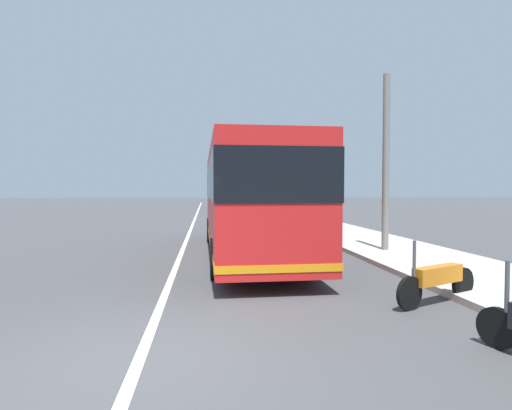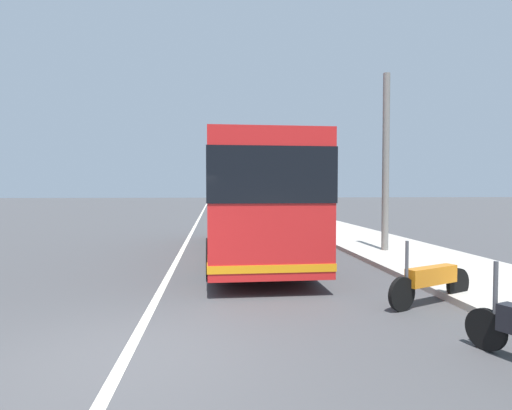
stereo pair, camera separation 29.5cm
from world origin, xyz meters
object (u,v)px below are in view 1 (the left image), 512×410
Objects in this scene: coach_bus at (249,195)px; utility_pole at (386,164)px; car_oncoming at (225,205)px; car_ahead_same_lane at (216,201)px; motorcycle_far_end at (437,280)px.

utility_pole is (-0.28, -4.65, 1.05)m from coach_bus.
car_oncoming is 27.11m from utility_pole.
coach_bus is 26.43m from car_oncoming.
car_ahead_same_lane is (12.36, 0.55, 0.02)m from car_oncoming.
coach_bus is at bearing 86.50° from utility_pole.
utility_pole is (-26.68, -4.26, 2.32)m from car_oncoming.
motorcycle_far_end is 0.51× the size of car_oncoming.
car_ahead_same_lane reaches higher than car_oncoming.
utility_pole is (-39.03, -4.81, 2.31)m from car_ahead_same_lane.
coach_bus reaches higher than car_oncoming.
car_ahead_same_lane is at bearing -0.30° from coach_bus.
car_oncoming is 0.67× the size of utility_pole.
coach_bus is 4.77m from utility_pole.
coach_bus reaches higher than car_ahead_same_lane.
car_oncoming is (26.39, -0.39, -1.28)m from coach_bus.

